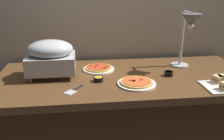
% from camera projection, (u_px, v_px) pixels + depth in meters
% --- Properties ---
extents(back_wall, '(4.40, 0.04, 2.40)m').
position_uv_depth(back_wall, '(117.00, 8.00, 2.24)').
color(back_wall, tan).
rests_on(back_wall, ground_plane).
extents(buffet_table, '(1.90, 0.84, 0.76)m').
position_uv_depth(buffet_table, '(125.00, 120.00, 2.04)').
color(buffet_table, brown).
rests_on(buffet_table, ground_plane).
extents(chafing_dish, '(0.34, 0.26, 0.28)m').
position_uv_depth(chafing_dish, '(51.00, 56.00, 1.85)').
color(chafing_dish, '#B7BABF').
rests_on(chafing_dish, buffet_table).
extents(heat_lamp, '(0.15, 0.29, 0.45)m').
position_uv_depth(heat_lamp, '(189.00, 26.00, 1.92)').
color(heat_lamp, '#B7BABF').
rests_on(heat_lamp, buffet_table).
extents(pizza_plate_front, '(0.25, 0.25, 0.03)m').
position_uv_depth(pizza_plate_front, '(99.00, 68.00, 2.04)').
color(pizza_plate_front, white).
rests_on(pizza_plate_front, buffet_table).
extents(pizza_plate_center, '(0.26, 0.26, 0.03)m').
position_uv_depth(pizza_plate_center, '(137.00, 83.00, 1.75)').
color(pizza_plate_center, white).
rests_on(pizza_plate_center, buffet_table).
extents(sauce_cup_near, '(0.06, 0.06, 0.03)m').
position_uv_depth(sauce_cup_near, '(169.00, 73.00, 1.91)').
color(sauce_cup_near, black).
rests_on(sauce_cup_near, buffet_table).
extents(sauce_cup_far, '(0.07, 0.07, 0.03)m').
position_uv_depth(sauce_cup_far, '(98.00, 79.00, 1.80)').
color(sauce_cup_far, black).
rests_on(sauce_cup_far, buffet_table).
extents(serving_spatula, '(0.13, 0.16, 0.01)m').
position_uv_depth(serving_spatula, '(74.00, 90.00, 1.66)').
color(serving_spatula, '#B7BABF').
rests_on(serving_spatula, buffet_table).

